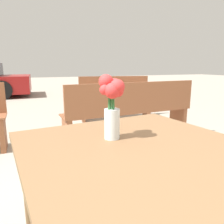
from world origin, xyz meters
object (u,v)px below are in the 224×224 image
object	(u,v)px
flower_vase	(112,105)
bench_middle	(132,110)
table_front	(138,167)
bench_far	(115,96)

from	to	relation	value
flower_vase	bench_middle	distance (m)	2.04
bench_middle	table_front	bearing A→B (deg)	-117.15
flower_vase	bench_middle	bearing A→B (deg)	59.56
table_front	flower_vase	xyz separation A→B (m)	(-0.06, 0.13, 0.25)
bench_far	flower_vase	bearing A→B (deg)	-113.60
table_front	flower_vase	world-z (taller)	flower_vase
table_front	bench_far	size ratio (longest dim) A/B	0.68
table_front	bench_far	world-z (taller)	bench_far
flower_vase	bench_far	world-z (taller)	flower_vase
table_front	flower_vase	size ratio (longest dim) A/B	3.49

